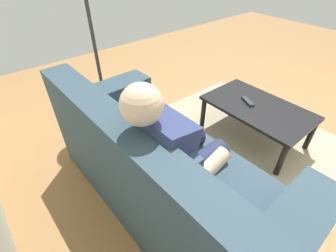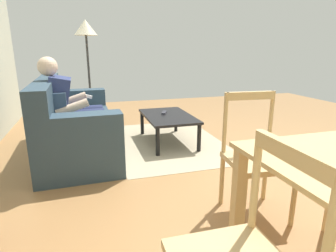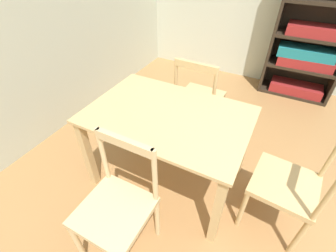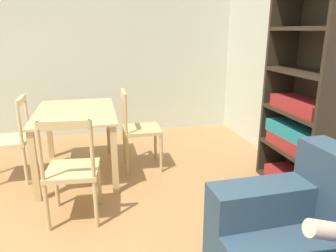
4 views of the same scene
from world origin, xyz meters
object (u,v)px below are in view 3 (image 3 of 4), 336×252
bookshelf (313,36)px  dining_chair_facing_couch (290,185)px  dining_chair_near_wall (199,99)px  dining_chair_by_doorway (117,207)px  dining_table (168,125)px

bookshelf → dining_chair_facing_couch: bearing=-88.3°
dining_chair_facing_couch → dining_chair_near_wall: bearing=143.8°
bookshelf → dining_chair_facing_couch: (0.06, -2.16, -0.36)m
dining_chair_near_wall → dining_chair_facing_couch: 1.16m
dining_chair_near_wall → bookshelf: bearing=59.3°
dining_chair_facing_couch → dining_chair_by_doorway: dining_chair_facing_couch is taller
bookshelf → dining_chair_near_wall: 1.74m
dining_table → dining_chair_near_wall: (-0.00, 0.69, -0.14)m
bookshelf → dining_table: (-0.87, -2.15, -0.19)m
dining_table → dining_chair_facing_couch: bearing=-0.2°
bookshelf → dining_chair_near_wall: bearing=-120.7°
dining_table → dining_chair_facing_couch: dining_chair_facing_couch is taller
bookshelf → dining_chair_near_wall: (-0.87, -1.47, -0.34)m
dining_chair_near_wall → dining_table: bearing=-90.0°
dining_chair_near_wall → dining_chair_facing_couch: (0.94, -0.69, -0.02)m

